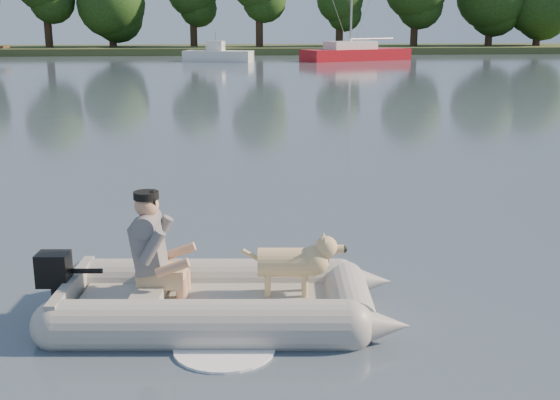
{
  "coord_description": "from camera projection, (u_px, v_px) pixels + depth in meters",
  "views": [
    {
      "loc": [
        -0.81,
        -6.79,
        3.02
      ],
      "look_at": [
        0.04,
        2.0,
        0.75
      ],
      "focal_mm": 45.0,
      "sensor_mm": 36.0,
      "label": 1
    }
  ],
  "objects": [
    {
      "name": "dinghy",
      "position": [
        221.0,
        262.0,
        7.19
      ],
      "size": [
        4.97,
        3.52,
        1.43
      ],
      "primitive_type": null,
      "rotation": [
        0.0,
        0.0,
        -0.09
      ],
      "color": "#A2A29D",
      "rests_on": "water"
    },
    {
      "name": "water",
      "position": [
        295.0,
        316.0,
        7.37
      ],
      "size": [
        160.0,
        160.0,
        0.0
      ],
      "primitive_type": "plane",
      "color": "slate",
      "rests_on": "ground"
    },
    {
      "name": "outboard_motor",
      "position": [
        55.0,
        289.0,
        7.26
      ],
      "size": [
        0.46,
        0.34,
        0.82
      ],
      "primitive_type": null,
      "rotation": [
        0.0,
        0.0,
        -0.09
      ],
      "color": "black",
      "rests_on": "dinghy"
    },
    {
      "name": "man",
      "position": [
        150.0,
        242.0,
        7.19
      ],
      "size": [
        0.81,
        0.71,
        1.12
      ],
      "primitive_type": null,
      "rotation": [
        0.0,
        0.0,
        -0.09
      ],
      "color": "slate",
      "rests_on": "dinghy"
    },
    {
      "name": "shore_bank",
      "position": [
        220.0,
        50.0,
        67.08
      ],
      "size": [
        160.0,
        12.0,
        0.7
      ],
      "primitive_type": "cube",
      "color": "#47512D",
      "rests_on": "water"
    },
    {
      "name": "sailboat",
      "position": [
        355.0,
        54.0,
        53.92
      ],
      "size": [
        8.96,
        5.71,
        11.86
      ],
      "rotation": [
        0.0,
        0.0,
        0.39
      ],
      "color": "#A8131B",
      "rests_on": "water"
    },
    {
      "name": "dog",
      "position": [
        286.0,
        267.0,
        7.26
      ],
      "size": [
        0.99,
        0.43,
        0.64
      ],
      "primitive_type": null,
      "rotation": [
        0.0,
        0.0,
        -0.09
      ],
      "color": "tan",
      "rests_on": "dinghy"
    },
    {
      "name": "motorboat",
      "position": [
        218.0,
        48.0,
        52.23
      ],
      "size": [
        5.61,
        3.43,
        2.22
      ],
      "primitive_type": null,
      "rotation": [
        0.0,
        0.0,
        -0.29
      ],
      "color": "white",
      "rests_on": "water"
    }
  ]
}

